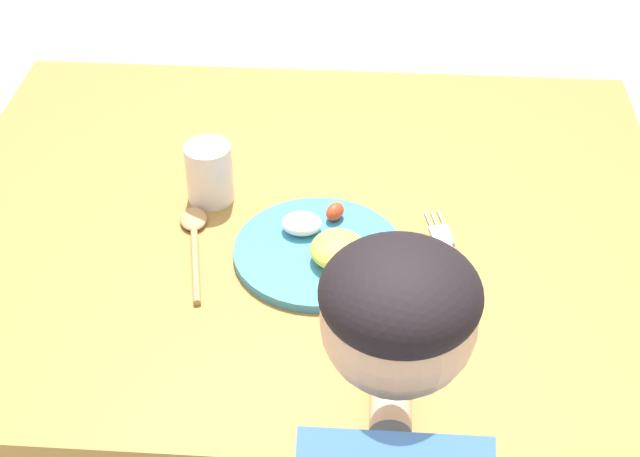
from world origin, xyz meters
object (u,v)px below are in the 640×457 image
(plate, at_px, (321,249))
(spoon, at_px, (194,235))
(fork, at_px, (451,258))
(drinking_cup, at_px, (209,173))

(plate, relative_size, spoon, 1.14)
(plate, xyz_separation_m, fork, (0.20, 0.01, -0.01))
(plate, relative_size, drinking_cup, 2.55)
(plate, distance_m, fork, 0.20)
(plate, bearing_deg, drinking_cup, 144.40)
(plate, distance_m, spoon, 0.20)
(drinking_cup, bearing_deg, plate, -35.60)
(plate, xyz_separation_m, spoon, (-0.20, 0.03, -0.01))
(fork, bearing_deg, spoon, 73.73)
(spoon, bearing_deg, drinking_cup, -16.66)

